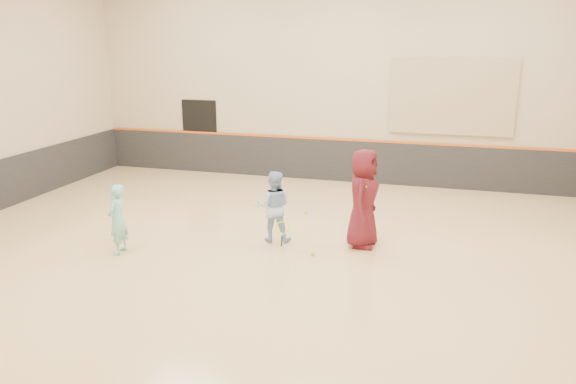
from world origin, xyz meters
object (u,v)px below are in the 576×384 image
(instructor, at_px, (274,206))
(spare_racket, at_px, (259,202))
(young_man, at_px, (363,198))
(girl, at_px, (117,219))

(instructor, bearing_deg, spare_racket, -73.08)
(spare_racket, bearing_deg, young_man, -36.18)
(girl, xyz_separation_m, young_man, (4.42, 1.67, 0.30))
(instructor, bearing_deg, young_man, 177.58)
(spare_racket, bearing_deg, instructor, -64.19)
(girl, bearing_deg, spare_racket, 155.06)
(young_man, bearing_deg, girl, 114.68)
(young_man, bearing_deg, instructor, 100.38)
(girl, bearing_deg, instructor, 116.22)
(girl, xyz_separation_m, spare_racket, (1.53, 3.78, -0.61))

